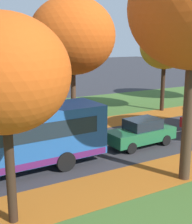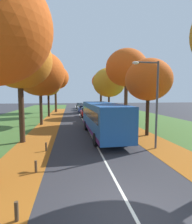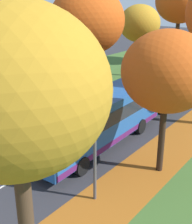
# 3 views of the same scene
# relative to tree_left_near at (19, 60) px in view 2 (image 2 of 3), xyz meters

# --- Properties ---
(ground_plane) EXTENTS (160.00, 160.00, 0.00)m
(ground_plane) POSITION_rel_tree_left_near_xyz_m (5.68, -9.17, -6.42)
(ground_plane) COLOR #2D2D33
(grass_verge_left) EXTENTS (12.00, 90.00, 0.01)m
(grass_verge_left) POSITION_rel_tree_left_near_xyz_m (-3.52, 10.83, -6.41)
(grass_verge_left) COLOR #3D6028
(grass_verge_left) RESTS_ON ground
(leaf_litter_left) EXTENTS (2.80, 60.00, 0.00)m
(leaf_litter_left) POSITION_rel_tree_left_near_xyz_m (1.08, 4.83, -6.41)
(leaf_litter_left) COLOR #9E5619
(leaf_litter_left) RESTS_ON grass_verge_left
(grass_verge_right) EXTENTS (12.00, 90.00, 0.01)m
(grass_verge_right) POSITION_rel_tree_left_near_xyz_m (14.88, 10.83, -6.41)
(grass_verge_right) COLOR #3D6028
(grass_verge_right) RESTS_ON ground
(leaf_litter_right) EXTENTS (2.80, 60.00, 0.00)m
(leaf_litter_right) POSITION_rel_tree_left_near_xyz_m (10.28, 4.83, -6.41)
(leaf_litter_right) COLOR #9E5619
(leaf_litter_right) RESTS_ON grass_verge_right
(road_centre_line) EXTENTS (0.12, 80.00, 0.01)m
(road_centre_line) POSITION_rel_tree_left_near_xyz_m (5.68, 10.83, -6.42)
(road_centre_line) COLOR silver
(road_centre_line) RESTS_ON ground
(tree_left_near) EXTENTS (4.93, 4.93, 8.67)m
(tree_left_near) POSITION_rel_tree_left_near_xyz_m (0.00, 0.00, 0.00)
(tree_left_near) COLOR #382619
(tree_left_near) RESTS_ON ground
(tree_left_mid) EXTENTS (6.12, 6.12, 9.17)m
(tree_left_mid) POSITION_rel_tree_left_near_xyz_m (0.16, 8.36, -0.02)
(tree_left_mid) COLOR #422D1E
(tree_left_mid) RESTS_ON ground
(tree_left_far) EXTENTS (4.25, 4.25, 7.49)m
(tree_left_far) POSITION_rel_tree_left_near_xyz_m (0.08, 17.10, -0.87)
(tree_left_far) COLOR black
(tree_left_far) RESTS_ON ground
(tree_left_distant) EXTENTS (5.91, 5.91, 10.33)m
(tree_left_distant) POSITION_rel_tree_left_near_xyz_m (0.66, 25.60, 1.22)
(tree_left_distant) COLOR #422D1E
(tree_left_distant) RESTS_ON ground
(tree_right_near) EXTENTS (4.21, 4.21, 7.03)m
(tree_right_near) POSITION_rel_tree_left_near_xyz_m (10.83, 0.84, -1.31)
(tree_right_near) COLOR black
(tree_right_near) RESTS_ON ground
(tree_right_mid) EXTENTS (5.51, 5.51, 9.87)m
(tree_right_mid) POSITION_rel_tree_left_near_xyz_m (11.27, 8.51, 0.93)
(tree_right_mid) COLOR #422D1E
(tree_right_mid) RESTS_ON ground
(tree_right_far) EXTENTS (5.73, 5.73, 8.57)m
(tree_right_far) POSITION_rel_tree_left_near_xyz_m (10.66, 16.19, -0.43)
(tree_right_far) COLOR #382619
(tree_right_far) RESTS_ON ground
(tree_right_distant) EXTENTS (4.06, 4.06, 8.65)m
(tree_right_distant) POSITION_rel_tree_left_near_xyz_m (10.62, 24.04, 0.33)
(tree_right_distant) COLOR #382619
(tree_right_distant) RESTS_ON ground
(bollard_second) EXTENTS (0.12, 0.12, 0.61)m
(bollard_second) POSITION_rel_tree_left_near_xyz_m (2.15, -9.17, -6.12)
(bollard_second) COLOR #4C3823
(bollard_second) RESTS_ON ground
(bollard_third) EXTENTS (0.12, 0.12, 0.60)m
(bollard_third) POSITION_rel_tree_left_near_xyz_m (2.09, -5.87, -6.12)
(bollard_third) COLOR #4C3823
(bollard_third) RESTS_ON ground
(bollard_fourth) EXTENTS (0.12, 0.12, 0.59)m
(bollard_fourth) POSITION_rel_tree_left_near_xyz_m (2.14, -2.57, -6.12)
(bollard_fourth) COLOR #4C3823
(bollard_fourth) RESTS_ON ground
(streetlamp_right) EXTENTS (1.89, 0.28, 6.00)m
(streetlamp_right) POSITION_rel_tree_left_near_xyz_m (9.35, -3.07, -2.68)
(streetlamp_right) COLOR #47474C
(streetlamp_right) RESTS_ON ground
(bus) EXTENTS (2.84, 10.46, 2.98)m
(bus) POSITION_rel_tree_left_near_xyz_m (6.69, 1.30, -4.72)
(bus) COLOR #1E5199
(bus) RESTS_ON ground
(car_green_lead) EXTENTS (1.91, 4.27, 1.62)m
(car_green_lead) POSITION_rel_tree_left_near_xyz_m (6.66, 9.62, -5.61)
(car_green_lead) COLOR #1E6038
(car_green_lead) RESTS_ON ground
(car_red_following) EXTENTS (1.80, 4.21, 1.62)m
(car_red_following) POSITION_rel_tree_left_near_xyz_m (6.52, 15.86, -5.61)
(car_red_following) COLOR #B21919
(car_red_following) RESTS_ON ground
(car_blue_third_in_line) EXTENTS (1.89, 4.25, 1.62)m
(car_blue_third_in_line) POSITION_rel_tree_left_near_xyz_m (6.46, 23.04, -5.61)
(car_blue_third_in_line) COLOR #233D9E
(car_blue_third_in_line) RESTS_ON ground
(car_white_fourth_in_line) EXTENTS (1.88, 4.25, 1.62)m
(car_white_fourth_in_line) POSITION_rel_tree_left_near_xyz_m (6.53, 28.88, -5.61)
(car_white_fourth_in_line) COLOR silver
(car_white_fourth_in_line) RESTS_ON ground
(car_black_trailing) EXTENTS (1.88, 4.25, 1.62)m
(car_black_trailing) POSITION_rel_tree_left_near_xyz_m (6.49, 34.93, -5.61)
(car_black_trailing) COLOR black
(car_black_trailing) RESTS_ON ground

